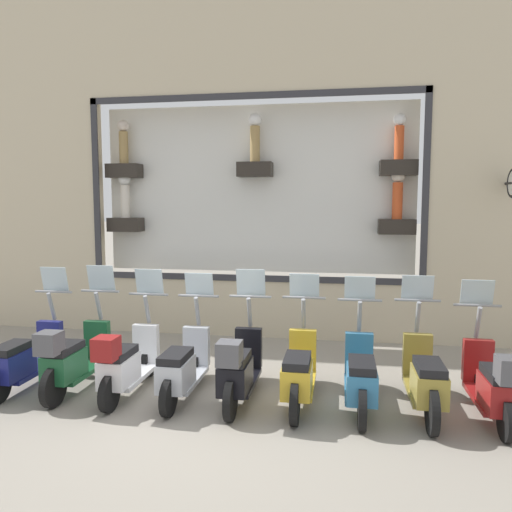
{
  "coord_description": "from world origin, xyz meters",
  "views": [
    {
      "loc": [
        -5.91,
        -1.66,
        2.59
      ],
      "look_at": [
        1.68,
        -0.37,
        1.77
      ],
      "focal_mm": 35.0,
      "sensor_mm": 36.0,
      "label": 1
    }
  ],
  "objects_px": {
    "scooter_teal_2": "(361,377)",
    "scooter_green_7": "(73,359)",
    "scooter_olive_1": "(425,380)",
    "scooter_yellow_3": "(299,373)",
    "scooter_black_4": "(239,368)",
    "scooter_red_0": "(494,384)",
    "scooter_silver_5": "(183,368)",
    "scooter_navy_8": "(24,359)",
    "scooter_white_6": "(126,363)"
  },
  "relations": [
    {
      "from": "scooter_silver_5",
      "to": "scooter_green_7",
      "type": "height_order",
      "value": "scooter_green_7"
    },
    {
      "from": "scooter_silver_5",
      "to": "scooter_green_7",
      "type": "relative_size",
      "value": 0.99
    },
    {
      "from": "scooter_teal_2",
      "to": "scooter_green_7",
      "type": "height_order",
      "value": "scooter_green_7"
    },
    {
      "from": "scooter_black_4",
      "to": "scooter_olive_1",
      "type": "bearing_deg",
      "value": -88.42
    },
    {
      "from": "scooter_green_7",
      "to": "scooter_navy_8",
      "type": "height_order",
      "value": "scooter_green_7"
    },
    {
      "from": "scooter_olive_1",
      "to": "scooter_green_7",
      "type": "relative_size",
      "value": 1.0
    },
    {
      "from": "scooter_silver_5",
      "to": "scooter_navy_8",
      "type": "relative_size",
      "value": 1.0
    },
    {
      "from": "scooter_red_0",
      "to": "scooter_olive_1",
      "type": "bearing_deg",
      "value": 84.58
    },
    {
      "from": "scooter_red_0",
      "to": "scooter_green_7",
      "type": "bearing_deg",
      "value": 89.86
    },
    {
      "from": "scooter_yellow_3",
      "to": "scooter_navy_8",
      "type": "xyz_separation_m",
      "value": [
        -0.0,
        3.84,
        -0.02
      ]
    },
    {
      "from": "scooter_green_7",
      "to": "scooter_yellow_3",
      "type": "bearing_deg",
      "value": -88.92
    },
    {
      "from": "scooter_yellow_3",
      "to": "scooter_green_7",
      "type": "relative_size",
      "value": 1.0
    },
    {
      "from": "scooter_red_0",
      "to": "scooter_yellow_3",
      "type": "height_order",
      "value": "scooter_yellow_3"
    },
    {
      "from": "scooter_silver_5",
      "to": "scooter_black_4",
      "type": "bearing_deg",
      "value": -94.25
    },
    {
      "from": "scooter_red_0",
      "to": "scooter_teal_2",
      "type": "distance_m",
      "value": 1.54
    },
    {
      "from": "scooter_teal_2",
      "to": "scooter_white_6",
      "type": "relative_size",
      "value": 1.0
    },
    {
      "from": "scooter_silver_5",
      "to": "scooter_green_7",
      "type": "distance_m",
      "value": 1.54
    },
    {
      "from": "scooter_red_0",
      "to": "scooter_black_4",
      "type": "bearing_deg",
      "value": 89.83
    },
    {
      "from": "scooter_green_7",
      "to": "scooter_navy_8",
      "type": "xyz_separation_m",
      "value": [
        0.05,
        0.77,
        -0.06
      ]
    },
    {
      "from": "scooter_teal_2",
      "to": "scooter_black_4",
      "type": "bearing_deg",
      "value": 92.21
    },
    {
      "from": "scooter_yellow_3",
      "to": "scooter_teal_2",
      "type": "bearing_deg",
      "value": -90.17
    },
    {
      "from": "scooter_green_7",
      "to": "scooter_navy_8",
      "type": "bearing_deg",
      "value": 86.02
    },
    {
      "from": "scooter_white_6",
      "to": "scooter_navy_8",
      "type": "bearing_deg",
      "value": 87.68
    },
    {
      "from": "scooter_green_7",
      "to": "scooter_black_4",
      "type": "bearing_deg",
      "value": -90.09
    },
    {
      "from": "scooter_teal_2",
      "to": "scooter_white_6",
      "type": "bearing_deg",
      "value": 91.2
    },
    {
      "from": "scooter_silver_5",
      "to": "scooter_navy_8",
      "type": "bearing_deg",
      "value": 90.0
    },
    {
      "from": "scooter_teal_2",
      "to": "scooter_green_7",
      "type": "bearing_deg",
      "value": 90.83
    },
    {
      "from": "scooter_red_0",
      "to": "scooter_white_6",
      "type": "relative_size",
      "value": 1.0
    },
    {
      "from": "scooter_yellow_3",
      "to": "scooter_silver_5",
      "type": "distance_m",
      "value": 1.54
    },
    {
      "from": "scooter_olive_1",
      "to": "scooter_silver_5",
      "type": "bearing_deg",
      "value": 90.12
    },
    {
      "from": "scooter_olive_1",
      "to": "scooter_silver_5",
      "type": "relative_size",
      "value": 1.01
    },
    {
      "from": "scooter_yellow_3",
      "to": "scooter_black_4",
      "type": "relative_size",
      "value": 1.0
    },
    {
      "from": "scooter_olive_1",
      "to": "scooter_green_7",
      "type": "bearing_deg",
      "value": 90.75
    },
    {
      "from": "scooter_teal_2",
      "to": "scooter_yellow_3",
      "type": "bearing_deg",
      "value": 89.83
    },
    {
      "from": "scooter_olive_1",
      "to": "scooter_white_6",
      "type": "distance_m",
      "value": 3.85
    },
    {
      "from": "scooter_white_6",
      "to": "scooter_green_7",
      "type": "height_order",
      "value": "scooter_green_7"
    },
    {
      "from": "scooter_navy_8",
      "to": "scooter_black_4",
      "type": "bearing_deg",
      "value": -91.06
    },
    {
      "from": "scooter_white_6",
      "to": "scooter_navy_8",
      "type": "xyz_separation_m",
      "value": [
        0.06,
        1.54,
        -0.05
      ]
    },
    {
      "from": "scooter_red_0",
      "to": "scooter_green_7",
      "type": "height_order",
      "value": "scooter_green_7"
    },
    {
      "from": "scooter_green_7",
      "to": "scooter_olive_1",
      "type": "bearing_deg",
      "value": -89.25
    },
    {
      "from": "scooter_silver_5",
      "to": "scooter_green_7",
      "type": "bearing_deg",
      "value": 91.99
    },
    {
      "from": "scooter_silver_5",
      "to": "scooter_white_6",
      "type": "distance_m",
      "value": 0.77
    },
    {
      "from": "scooter_black_4",
      "to": "scooter_green_7",
      "type": "xyz_separation_m",
      "value": [
        0.0,
        2.31,
        0.01
      ]
    },
    {
      "from": "scooter_navy_8",
      "to": "scooter_red_0",
      "type": "bearing_deg",
      "value": -90.62
    },
    {
      "from": "scooter_olive_1",
      "to": "scooter_yellow_3",
      "type": "height_order",
      "value": "scooter_olive_1"
    },
    {
      "from": "scooter_olive_1",
      "to": "scooter_navy_8",
      "type": "height_order",
      "value": "same"
    },
    {
      "from": "scooter_yellow_3",
      "to": "scooter_silver_5",
      "type": "relative_size",
      "value": 1.01
    },
    {
      "from": "scooter_green_7",
      "to": "scooter_white_6",
      "type": "bearing_deg",
      "value": -90.66
    },
    {
      "from": "scooter_black_4",
      "to": "scooter_silver_5",
      "type": "relative_size",
      "value": 1.0
    },
    {
      "from": "scooter_red_0",
      "to": "scooter_silver_5",
      "type": "height_order",
      "value": "same"
    }
  ]
}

